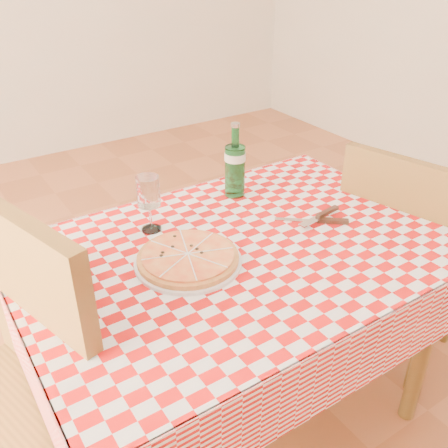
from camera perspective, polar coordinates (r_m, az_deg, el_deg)
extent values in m
plane|color=#985331|center=(2.01, 1.52, -21.19)|extent=(6.00, 6.00, 0.00)
cube|color=brown|center=(1.51, 1.89, -3.63)|extent=(1.20, 0.80, 0.04)
cylinder|color=brown|center=(1.89, 21.93, -12.66)|extent=(0.06, 0.06, 0.71)
cylinder|color=brown|center=(1.84, -19.24, -13.44)|extent=(0.06, 0.06, 0.71)
cylinder|color=brown|center=(2.23, 8.12, -3.31)|extent=(0.06, 0.06, 0.71)
cube|color=#A60B0A|center=(1.50, 1.90, -2.87)|extent=(1.30, 0.90, 0.01)
cube|color=brown|center=(2.13, 20.00, -3.59)|extent=(0.51, 0.51, 0.04)
cylinder|color=brown|center=(2.08, 21.28, -12.94)|extent=(0.04, 0.04, 0.43)
cylinder|color=brown|center=(2.18, 12.58, -9.05)|extent=(0.04, 0.04, 0.43)
cylinder|color=brown|center=(2.45, 17.02, -4.90)|extent=(0.04, 0.04, 0.43)
cube|color=brown|center=(1.85, 18.86, 0.44)|extent=(0.14, 0.42, 0.46)
cylinder|color=brown|center=(1.83, -21.05, -19.34)|extent=(0.04, 0.04, 0.48)
cube|color=brown|center=(1.33, -20.51, -8.72)|extent=(0.17, 0.46, 0.51)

